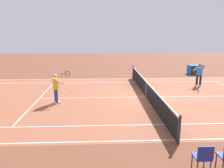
# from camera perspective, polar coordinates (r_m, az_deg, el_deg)

# --- Properties ---
(ground_plane) EXTENTS (60.00, 60.00, 0.00)m
(ground_plane) POSITION_cam_1_polar(r_m,az_deg,el_deg) (13.54, 8.80, -3.35)
(ground_plane) COLOR brown
(court_slab) EXTENTS (24.20, 11.40, 0.00)m
(court_slab) POSITION_cam_1_polar(r_m,az_deg,el_deg) (13.54, 8.80, -3.35)
(court_slab) COLOR #935138
(court_slab) RESTS_ON ground_plane
(court_line_markings) EXTENTS (23.85, 11.05, 0.01)m
(court_line_markings) POSITION_cam_1_polar(r_m,az_deg,el_deg) (13.54, 8.80, -3.34)
(court_line_markings) COLOR white
(court_line_markings) RESTS_ON ground_plane
(tennis_net) EXTENTS (0.10, 11.70, 1.08)m
(tennis_net) POSITION_cam_1_polar(r_m,az_deg,el_deg) (13.41, 8.87, -1.34)
(tennis_net) COLOR #2D2D33
(tennis_net) RESTS_ON ground_plane
(tennis_player_near) EXTENTS (0.91, 0.94, 1.70)m
(tennis_player_near) POSITION_cam_1_polar(r_m,az_deg,el_deg) (12.41, -14.29, -0.68)
(tennis_player_near) COLOR navy
(tennis_player_near) RESTS_ON ground_plane
(tennis_player_far) EXTENTS (0.75, 1.18, 1.70)m
(tennis_player_far) POSITION_cam_1_polar(r_m,az_deg,el_deg) (17.17, 21.70, 2.55)
(tennis_player_far) COLOR black
(tennis_player_far) RESTS_ON ground_plane
(tennis_ball) EXTENTS (0.07, 0.07, 0.07)m
(tennis_ball) POSITION_cam_1_polar(r_m,az_deg,el_deg) (14.84, -10.77, -1.83)
(tennis_ball) COLOR #CCE01E
(tennis_ball) RESTS_ON ground_plane
(spectator_chair_5) EXTENTS (0.44, 0.44, 0.88)m
(spectator_chair_5) POSITION_cam_1_polar(r_m,az_deg,el_deg) (6.79, 22.56, -16.94)
(spectator_chair_5) COLOR #38383D
(spectator_chair_5) RESTS_ON ground_plane
(equipment_cart_tarped) EXTENTS (1.25, 0.84, 0.85)m
(equipment_cart_tarped) POSITION_cam_1_polar(r_m,az_deg,el_deg) (22.15, 20.67, 3.54)
(equipment_cart_tarped) COLOR #2D2D33
(equipment_cart_tarped) RESTS_ON ground_plane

